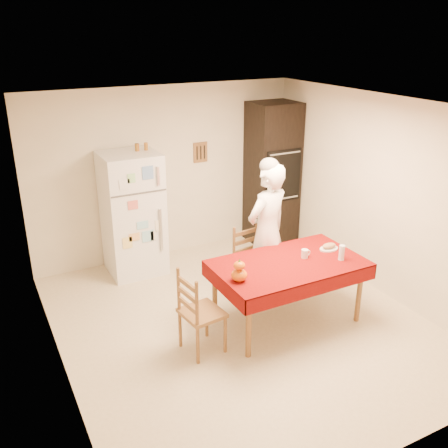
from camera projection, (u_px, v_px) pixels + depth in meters
floor at (241, 322)px, 5.86m from camera, size 4.50×4.50×0.00m
room_shell at (242, 191)px, 5.26m from camera, size 4.02×4.52×2.51m
refrigerator at (133, 214)px, 6.81m from camera, size 0.75×0.74×1.70m
oven_cabinet at (272, 174)px, 7.74m from camera, size 0.70×0.62×2.20m
dining_table at (288, 268)px, 5.65m from camera, size 1.70×1.00×0.76m
chair_far at (250, 259)px, 6.28m from camera, size 0.48×0.46×0.95m
chair_left at (197, 310)px, 5.16m from camera, size 0.45×0.47×0.95m
seated_woman at (267, 232)px, 6.14m from camera, size 0.74×0.59×1.76m
coffee_mug at (305, 254)px, 5.72m from camera, size 0.08×0.08×0.10m
pumpkin_lower at (239, 275)px, 5.20m from camera, size 0.17×0.17×0.13m
pumpkin_upper at (239, 266)px, 5.16m from camera, size 0.12×0.12×0.09m
wine_glass at (342, 253)px, 5.66m from camera, size 0.07×0.07×0.18m
bread_plate at (329, 249)px, 5.94m from camera, size 0.24×0.24×0.02m
bread_loaf at (329, 246)px, 5.93m from camera, size 0.18×0.10×0.06m
spice_jar_left at (137, 147)px, 6.58m from camera, size 0.05×0.05×0.10m
spice_jar_mid at (137, 147)px, 6.58m from camera, size 0.05×0.05×0.10m
spice_jar_right at (146, 146)px, 6.63m from camera, size 0.05×0.05×0.10m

